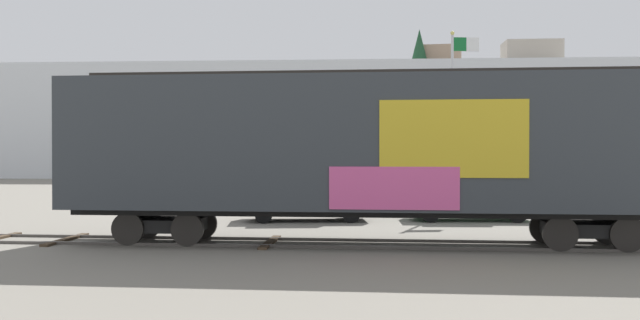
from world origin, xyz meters
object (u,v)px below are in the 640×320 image
at_px(freight_car, 369,146).
at_px(parked_car_green, 467,199).
at_px(parked_car_black, 306,197).
at_px(flagpole, 456,102).

relative_size(freight_car, parked_car_green, 3.59).
bearing_deg(parked_car_black, flagpole, 33.16).
distance_m(freight_car, parked_car_black, 6.97).
height_order(freight_car, parked_car_black, freight_car).
xyz_separation_m(parked_car_black, parked_car_green, (6.17, 0.50, -0.08)).
bearing_deg(freight_car, parked_car_black, 110.22).
distance_m(freight_car, parked_car_green, 8.06).
bearing_deg(parked_car_green, flagpole, 88.47).
xyz_separation_m(flagpole, parked_car_green, (-0.10, -3.60, -3.99)).
distance_m(flagpole, parked_car_black, 8.45).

